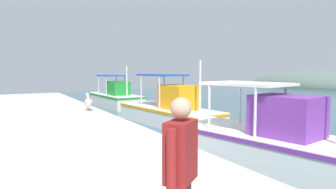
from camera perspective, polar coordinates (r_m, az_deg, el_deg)
distant_hill_nearest at (r=49.14m, az=26.31°, el=1.08°), size 26.52×9.54×4.85m
fishing_boat_nearest at (r=23.37m, az=-9.63°, el=-0.52°), size 6.06×2.47×2.90m
fishing_boat_second at (r=15.52m, az=0.33°, el=-3.03°), size 6.59×2.84×3.12m
fishing_boat_third at (r=9.47m, az=17.19°, el=-8.09°), size 6.38×3.39×3.29m
pelican at (r=15.02m, az=-14.27°, el=-1.38°), size 0.96×0.42×0.82m
fisherman_standing at (r=3.32m, az=2.31°, el=-13.67°), size 0.44×0.50×1.69m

